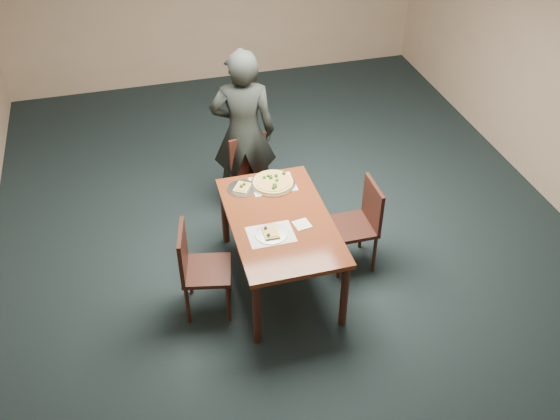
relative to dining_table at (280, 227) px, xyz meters
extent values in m
plane|color=black|center=(0.25, 0.43, -0.66)|extent=(8.00, 8.00, 0.00)
cube|color=#502110|center=(0.00, 0.00, 0.07)|extent=(0.90, 1.50, 0.04)
cylinder|color=black|center=(-0.39, -0.69, -0.31)|extent=(0.07, 0.07, 0.70)
cylinder|color=black|center=(-0.39, 0.69, -0.31)|extent=(0.07, 0.07, 0.70)
cylinder|color=black|center=(0.39, -0.69, -0.31)|extent=(0.07, 0.07, 0.70)
cylinder|color=black|center=(0.39, 0.69, -0.31)|extent=(0.07, 0.07, 0.70)
cube|color=black|center=(0.02, 1.01, -0.21)|extent=(0.51, 0.51, 0.04)
cylinder|color=black|center=(-0.11, 0.79, -0.44)|extent=(0.04, 0.04, 0.43)
cylinder|color=black|center=(-0.20, 1.14, -0.44)|extent=(0.04, 0.04, 0.43)
cylinder|color=black|center=(0.24, 0.88, -0.44)|extent=(0.04, 0.04, 0.43)
cylinder|color=black|center=(0.15, 1.23, -0.44)|extent=(0.04, 0.04, 0.43)
cube|color=black|center=(-0.02, 1.19, 0.03)|extent=(0.42, 0.13, 0.44)
cube|color=black|center=(-0.72, -0.18, -0.21)|extent=(0.50, 0.50, 0.04)
cylinder|color=black|center=(-0.58, -0.39, -0.44)|extent=(0.04, 0.04, 0.43)
cylinder|color=black|center=(-0.93, -0.31, -0.44)|extent=(0.04, 0.04, 0.43)
cylinder|color=black|center=(-0.50, -0.04, -0.44)|extent=(0.04, 0.04, 0.43)
cylinder|color=black|center=(-0.86, 0.04, -0.44)|extent=(0.04, 0.04, 0.43)
cube|color=black|center=(-0.90, -0.14, 0.03)|extent=(0.12, 0.42, 0.44)
cube|color=black|center=(0.73, 0.06, -0.21)|extent=(0.42, 0.42, 0.04)
cylinder|color=black|center=(0.55, 0.24, -0.44)|extent=(0.04, 0.04, 0.43)
cylinder|color=black|center=(0.91, 0.24, -0.44)|extent=(0.04, 0.04, 0.43)
cylinder|color=black|center=(0.55, -0.12, -0.44)|extent=(0.04, 0.04, 0.43)
cylinder|color=black|center=(0.91, -0.12, -0.44)|extent=(0.04, 0.04, 0.43)
cube|color=black|center=(0.92, 0.06, 0.03)|extent=(0.04, 0.42, 0.44)
imported|color=black|center=(-0.05, 1.26, 0.26)|extent=(0.74, 0.56, 1.84)
cube|color=white|center=(0.07, 0.53, 0.09)|extent=(0.42, 0.32, 0.00)
cube|color=white|center=(-0.13, -0.19, 0.09)|extent=(0.40, 0.30, 0.00)
cylinder|color=silver|center=(0.07, 0.53, 0.10)|extent=(0.43, 0.43, 0.01)
cylinder|color=#D4B251|center=(0.07, 0.53, 0.12)|extent=(0.39, 0.39, 0.02)
cylinder|color=#EADF7A|center=(0.07, 0.53, 0.13)|extent=(0.35, 0.35, 0.01)
sphere|color=#184515|center=(0.06, 0.57, 0.14)|extent=(0.04, 0.04, 0.04)
sphere|color=#184515|center=(0.07, 0.41, 0.14)|extent=(0.04, 0.04, 0.04)
sphere|color=#184515|center=(0.07, 0.59, 0.14)|extent=(0.03, 0.03, 0.03)
sphere|color=#184515|center=(0.07, 0.43, 0.15)|extent=(0.04, 0.04, 0.04)
sphere|color=#184515|center=(0.05, 0.61, 0.14)|extent=(0.03, 0.03, 0.03)
sphere|color=#184515|center=(0.12, 0.59, 0.14)|extent=(0.04, 0.04, 0.04)
sphere|color=#184515|center=(0.00, 0.59, 0.14)|extent=(0.03, 0.03, 0.03)
sphere|color=#184515|center=(0.05, 0.40, 0.14)|extent=(0.03, 0.03, 0.03)
sphere|color=#184515|center=(0.20, 0.61, 0.14)|extent=(0.04, 0.04, 0.04)
sphere|color=#184515|center=(0.11, 0.51, 0.14)|extent=(0.03, 0.03, 0.03)
cylinder|color=silver|center=(-0.13, -0.19, 0.10)|extent=(0.28, 0.28, 0.01)
cube|color=#D4B251|center=(-0.13, -0.19, 0.11)|extent=(0.13, 0.17, 0.02)
cube|color=#EADF7A|center=(-0.13, -0.19, 0.12)|extent=(0.10, 0.14, 0.01)
sphere|color=#184515|center=(-0.17, -0.14, 0.14)|extent=(0.03, 0.03, 0.03)
sphere|color=#184515|center=(-0.17, -0.24, 0.14)|extent=(0.03, 0.03, 0.03)
cylinder|color=silver|center=(-0.23, 0.53, 0.10)|extent=(0.28, 0.28, 0.01)
cube|color=#D4B251|center=(-0.23, 0.53, 0.11)|extent=(0.20, 0.21, 0.02)
cube|color=#EADF7A|center=(-0.23, 0.53, 0.12)|extent=(0.16, 0.17, 0.01)
sphere|color=#184515|center=(-0.24, 0.52, 0.13)|extent=(0.03, 0.03, 0.03)
sphere|color=#184515|center=(-0.20, 0.55, 0.13)|extent=(0.03, 0.03, 0.03)
cube|color=white|center=(0.17, -0.13, 0.09)|extent=(0.16, 0.16, 0.01)
camera|label=1|loc=(-1.14, -4.19, 3.62)|focal=40.00mm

